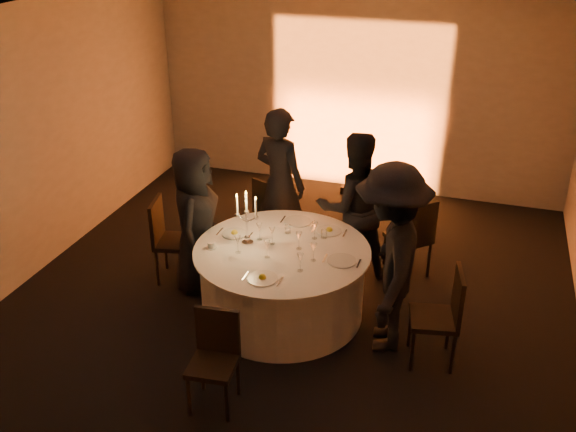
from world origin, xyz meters
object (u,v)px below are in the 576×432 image
(guest_back_left, at_px, (280,183))
(chair_back_right, at_px, (413,235))
(guest_back_right, at_px, (354,207))
(coffee_cup, at_px, (211,245))
(chair_right, at_px, (443,312))
(guest_right, at_px, (390,259))
(guest_left, at_px, (196,221))
(candelabra, at_px, (247,225))
(chair_back_left, at_px, (271,209))
(banquet_table, at_px, (282,282))
(chair_front, at_px, (215,354))
(chair_left, at_px, (168,235))

(guest_back_left, bearing_deg, chair_back_right, -164.07)
(guest_back_right, xyz_separation_m, coffee_cup, (-1.21, -1.18, -0.07))
(chair_right, bearing_deg, guest_right, -113.68)
(guest_left, xyz_separation_m, guest_back_left, (0.63, 1.01, 0.10))
(guest_back_left, xyz_separation_m, candelabra, (0.05, -1.22, 0.05))
(chair_back_right, bearing_deg, guest_back_right, -30.20)
(guest_back_left, xyz_separation_m, coffee_cup, (-0.27, -1.42, -0.12))
(guest_left, relative_size, coffee_cup, 15.01)
(guest_right, distance_m, candelabra, 1.50)
(chair_right, relative_size, guest_back_right, 0.56)
(guest_back_right, distance_m, guest_right, 1.30)
(chair_back_left, xyz_separation_m, guest_right, (1.69, -1.52, 0.43))
(guest_left, xyz_separation_m, candelabra, (0.68, -0.21, 0.15))
(guest_back_right, bearing_deg, guest_back_left, -42.12)
(banquet_table, height_order, candelabra, candelabra)
(chair_back_right, xyz_separation_m, coffee_cup, (-1.88, -1.33, 0.25))
(chair_back_right, bearing_deg, guest_back_left, -46.42)
(chair_back_left, bearing_deg, candelabra, 120.32)
(chair_back_left, distance_m, guest_back_left, 0.46)
(banquet_table, distance_m, candelabra, 0.70)
(chair_front, bearing_deg, guest_right, 40.03)
(coffee_cup, relative_size, candelabra, 0.18)
(chair_back_right, xyz_separation_m, guest_back_right, (-0.67, -0.15, 0.32))
(banquet_table, height_order, guest_back_left, guest_back_left)
(chair_back_right, relative_size, chair_front, 1.10)
(guest_right, xyz_separation_m, coffee_cup, (-1.80, -0.03, -0.14))
(chair_back_right, height_order, guest_back_right, guest_back_right)
(guest_left, height_order, guest_right, guest_right)
(chair_left, distance_m, guest_right, 2.62)
(guest_back_left, bearing_deg, guest_right, 156.83)
(chair_back_left, height_order, guest_back_left, guest_back_left)
(guest_back_left, bearing_deg, chair_back_left, -18.19)
(guest_back_left, bearing_deg, candelabra, 111.51)
(chair_left, xyz_separation_m, chair_back_left, (0.86, 1.07, -0.04))
(guest_back_right, distance_m, coffee_cup, 1.69)
(chair_back_right, height_order, candelabra, candelabra)
(banquet_table, distance_m, coffee_cup, 0.83)
(chair_front, height_order, guest_back_left, guest_back_left)
(banquet_table, bearing_deg, guest_left, 168.44)
(chair_back_left, bearing_deg, coffee_cup, 107.45)
(banquet_table, bearing_deg, guest_right, -8.57)
(chair_left, height_order, coffee_cup, chair_left)
(guest_right, bearing_deg, coffee_cup, -97.76)
(coffee_cup, bearing_deg, chair_right, -2.37)
(banquet_table, height_order, chair_back_left, chair_back_left)
(guest_back_left, xyz_separation_m, guest_right, (1.54, -1.40, 0.02))
(chair_front, height_order, coffee_cup, chair_front)
(guest_left, relative_size, candelabra, 2.76)
(chair_back_right, xyz_separation_m, guest_left, (-2.24, -0.92, 0.28))
(chair_left, relative_size, guest_back_left, 0.53)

